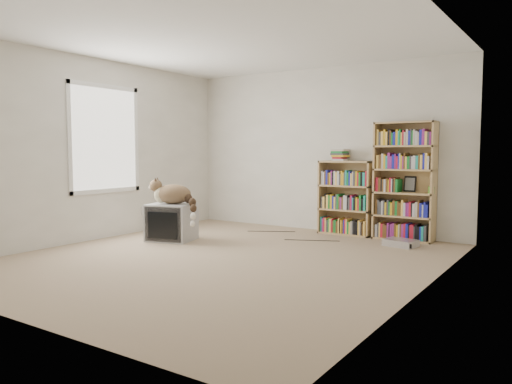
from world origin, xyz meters
The scene contains 17 objects.
floor centered at (0.00, 0.00, 0.00)m, with size 4.50×5.00×0.01m, color tan.
wall_back centered at (0.00, 2.50, 1.25)m, with size 4.50×0.02×2.50m, color silver.
wall_front centered at (0.00, -2.50, 1.25)m, with size 4.50×0.02×2.50m, color silver.
wall_left centered at (-2.25, 0.00, 1.25)m, with size 0.02×5.00×2.50m, color silver.
wall_right centered at (2.25, 0.00, 1.25)m, with size 0.02×5.00×2.50m, color silver.
ceiling centered at (0.00, 0.00, 2.50)m, with size 4.50×5.00×0.02m, color white.
window centered at (-2.24, 0.20, 1.40)m, with size 0.02×1.22×1.52m, color white.
crt_tv centered at (-1.33, 0.56, 0.25)m, with size 0.70×0.67×0.51m.
cat centered at (-1.24, 0.55, 0.61)m, with size 0.84×0.52×0.59m.
bookcase_tall centered at (1.33, 2.36, 0.78)m, with size 0.81×0.30×1.63m.
bookcase_short centered at (0.48, 2.36, 0.50)m, with size 0.79×0.30×1.09m.
book_stack centered at (0.36, 2.36, 1.17)m, with size 0.20×0.26×0.17m, color red.
green_mug centered at (1.70, 2.34, 0.71)m, with size 0.08×0.08×0.09m, color #5A9C2C.
framed_print centered at (1.38, 2.44, 0.77)m, with size 0.16×0.01×0.22m, color black.
dvd_player centered at (1.45, 1.86, 0.04)m, with size 0.39×0.28×0.09m, color silver.
wall_outlet centered at (-2.24, 0.90, 0.32)m, with size 0.01×0.08×0.13m, color silver.
floor_cables centered at (-0.11, 1.68, 0.00)m, with size 1.20×0.70×0.01m, color black, non-canonical shape.
Camera 1 is at (3.41, -4.48, 1.23)m, focal length 35.00 mm.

